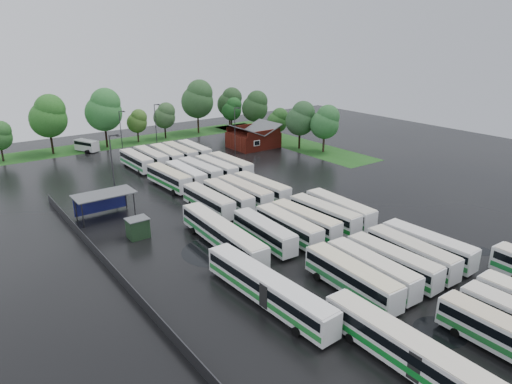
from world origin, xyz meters
TOP-DOWN VIEW (x-y plane):
  - ground at (0.00, 0.00)m, footprint 160.00×160.00m
  - brick_building at (24.00, 42.77)m, footprint 10.07×8.60m
  - wash_shed at (-17.20, 22.02)m, footprint 8.20×4.20m
  - utility_hut at (-16.20, 12.60)m, footprint 2.70×2.20m
  - grass_strip_north at (2.00, 64.80)m, footprint 80.00×10.00m
  - grass_strip_east at (34.00, 42.80)m, footprint 10.00×50.00m
  - west_fence at (-22.20, 8.00)m, footprint 0.10×50.00m
  - bus_r0c1 at (-1.27, -26.12)m, footprint 2.34×10.88m
  - bus_r1c0 at (-4.27, -12.47)m, footprint 2.98×11.54m
  - bus_r1c1 at (-1.29, -12.52)m, footprint 2.76×11.10m
  - bus_r1c2 at (1.84, -12.74)m, footprint 2.45×10.96m
  - bus_r1c3 at (5.07, -12.74)m, footprint 2.76×11.13m
  - bus_r1c4 at (8.25, -12.66)m, footprint 2.72×11.12m
  - bus_r2c0 at (-4.53, 1.52)m, footprint 2.85×10.92m
  - bus_r2c1 at (-1.09, 0.97)m, footprint 2.59×10.97m
  - bus_r2c2 at (1.82, 1.09)m, footprint 2.76×11.03m
  - bus_r2c3 at (5.36, 1.16)m, footprint 2.79×11.18m
  - bus_r2c4 at (8.31, 1.13)m, footprint 2.76×11.44m
  - bus_r3c0 at (-4.50, 14.81)m, footprint 2.37×11.03m
  - bus_r3c1 at (-1.16, 14.75)m, footprint 2.59×11.07m
  - bus_r3c2 at (1.80, 14.69)m, footprint 2.62×11.33m
  - bus_r3c3 at (5.02, 14.67)m, footprint 2.92×11.47m
  - bus_r4c0 at (-4.20, 28.16)m, footprint 2.92×11.39m
  - bus_r4c1 at (-1.07, 28.10)m, footprint 2.45×11.09m
  - bus_r4c2 at (2.00, 28.63)m, footprint 2.80×11.28m
  - bus_r4c3 at (5.16, 28.38)m, footprint 2.54×11.11m
  - bus_r4c4 at (8.23, 28.36)m, footprint 2.55×11.40m
  - bus_r5c0 at (-4.22, 41.80)m, footprint 2.41×10.88m
  - bus_r5c1 at (-1.07, 42.22)m, footprint 2.46×11.11m
  - bus_r5c2 at (2.02, 41.75)m, footprint 2.79×11.26m
  - bus_r5c3 at (5.07, 41.97)m, footprint 2.43×11.19m
  - bus_r5c4 at (8.39, 42.02)m, footprint 2.63×10.95m
  - artic_bus_west_a at (-9.15, -23.20)m, footprint 2.50×16.68m
  - artic_bus_west_b at (-9.08, 3.88)m, footprint 3.15×16.95m
  - artic_bus_west_c at (-12.24, -9.09)m, footprint 2.96×16.83m
  - minibus at (-7.50, 61.57)m, footprint 4.18×6.01m
  - tree_north_0 at (-23.62, 63.28)m, footprint 4.98×4.98m
  - tree_north_1 at (-13.90, 63.52)m, footprint 7.68×7.68m
  - tree_north_2 at (-2.55, 62.36)m, footprint 8.03×8.03m
  - tree_north_3 at (5.32, 63.37)m, footprint 4.70×4.70m
  - tree_north_4 at (12.23, 63.00)m, footprint 5.31×5.31m
  - tree_north_5 at (22.01, 63.79)m, footprint 8.19×8.19m
  - tree_north_6 at (32.00, 64.15)m, footprint 6.59×6.59m
  - tree_east_0 at (34.07, 30.24)m, footprint 6.18×6.18m
  - tree_east_1 at (31.84, 35.63)m, footprint 6.41×6.41m
  - tree_east_2 at (31.91, 43.73)m, footprint 4.92×4.88m
  - tree_east_3 at (33.32, 54.55)m, footprint 6.60×6.60m
  - tree_east_4 at (31.24, 62.18)m, footprint 5.26×5.26m
  - lamp_post_ne at (17.64, 40.51)m, footprint 1.52×0.30m
  - lamp_post_nw at (-14.42, 24.71)m, footprint 1.68×0.33m
  - lamp_post_back_w at (-1.95, 54.60)m, footprint 1.41×0.28m
  - lamp_post_back_e at (6.77, 56.27)m, footprint 1.48×0.29m
  - puddle_0 at (-2.73, -21.50)m, footprint 4.60×4.60m
  - puddle_1 at (8.27, -22.18)m, footprint 4.56×4.56m
  - puddle_2 at (-10.36, 3.39)m, footprint 8.20×8.20m
  - puddle_3 at (4.70, -3.46)m, footprint 3.98×3.98m
  - puddle_4 at (15.26, -15.45)m, footprint 2.55×2.55m

SIDE VIEW (x-z plane):
  - ground at x=0.00m, z-range 0.00..0.00m
  - puddle_0 at x=-2.73m, z-range 0.00..0.01m
  - puddle_1 at x=8.27m, z-range 0.00..0.01m
  - puddle_2 at x=-10.36m, z-range 0.00..0.01m
  - puddle_3 at x=4.70m, z-range 0.00..0.01m
  - puddle_4 at x=15.26m, z-range 0.00..0.01m
  - grass_strip_north at x=2.00m, z-range 0.00..0.01m
  - grass_strip_east at x=34.00m, z-range 0.00..0.01m
  - west_fence at x=-22.20m, z-range 0.00..1.20m
  - utility_hut at x=-16.20m, z-range 0.01..2.63m
  - minibus at x=-7.50m, z-range 0.13..2.60m
  - bus_r2c0 at x=-4.53m, z-range 0.15..3.16m
  - bus_r5c0 at x=-4.22m, z-range 0.15..3.17m
  - bus_r0c1 at x=-1.27m, z-range 0.15..3.18m
  - bus_r5c4 at x=8.39m, z-range 0.15..3.18m
  - bus_r2c1 at x=-1.09m, z-range 0.15..3.19m
  - bus_r1c2 at x=1.84m, z-range 0.15..3.19m
  - bus_r2c2 at x=1.82m, z-range 0.15..3.20m
  - bus_r1c1 at x=-1.29m, z-range 0.15..3.22m
  - bus_r3c1 at x=-1.16m, z-range 0.15..3.22m
  - bus_r3c0 at x=-4.50m, z-range 0.15..3.22m
  - bus_r1c4 at x=8.25m, z-range 0.15..3.23m
  - bus_r1c3 at x=5.07m, z-range 0.15..3.23m
  - bus_r4c1 at x=-1.07m, z-range 0.15..3.23m
  - bus_r4c3 at x=5.16m, z-range 0.15..3.24m
  - bus_r5c1 at x=-1.07m, z-range 0.15..3.24m
  - bus_r2c3 at x=5.36m, z-range 0.15..3.24m
  - bus_r5c3 at x=5.07m, z-range 0.16..3.27m
  - bus_r5c2 at x=2.02m, z-range 0.16..3.27m
  - bus_r4c2 at x=2.00m, z-range 0.16..3.27m
  - artic_bus_west_a at x=-9.15m, z-range 0.17..3.26m
  - artic_bus_west_c at x=-12.24m, z-range 0.17..3.28m
  - bus_r3c2 at x=1.80m, z-range 0.16..3.30m
  - bus_r4c0 at x=-4.20m, z-range 0.16..3.30m
  - artic_bus_west_b at x=-9.08m, z-range 0.17..3.30m
  - bus_r2c4 at x=8.31m, z-range 0.16..3.32m
  - bus_r4c4 at x=8.23m, z-range 0.16..3.32m
  - bus_r3c3 at x=5.02m, z-range 0.16..3.33m
  - bus_r1c0 at x=-4.27m, z-range 0.16..3.34m
  - brick_building at x=24.00m, z-range -0.83..4.56m
  - wash_shed at x=-17.20m, z-range 1.20..4.78m
  - tree_north_3 at x=5.32m, z-range 1.11..8.90m
  - tree_east_2 at x=31.91m, z-range 1.15..9.24m
  - tree_north_0 at x=-23.62m, z-range 1.18..9.43m
  - lamp_post_back_w at x=-1.95m, z-range 0.74..9.91m
  - lamp_post_back_e at x=6.77m, z-range 0.77..10.38m
  - tree_east_4 at x=31.24m, z-range 1.25..9.95m
  - tree_north_4 at x=12.23m, z-range 1.26..10.05m
  - lamp_post_ne at x=17.64m, z-range 0.79..10.63m
  - lamp_post_nw at x=-14.42m, z-range 0.88..11.82m
  - tree_east_0 at x=34.07m, z-range 1.46..11.70m
  - tree_east_1 at x=31.84m, z-range 1.52..12.14m
  - tree_north_6 at x=32.00m, z-range 1.56..12.49m
  - tree_east_3 at x=33.32m, z-range 1.57..12.50m
  - tree_north_1 at x=-13.90m, z-range 1.82..14.54m
  - tree_north_2 at x=-2.55m, z-range 1.91..15.21m
  - tree_north_5 at x=22.01m, z-range 1.95..15.52m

